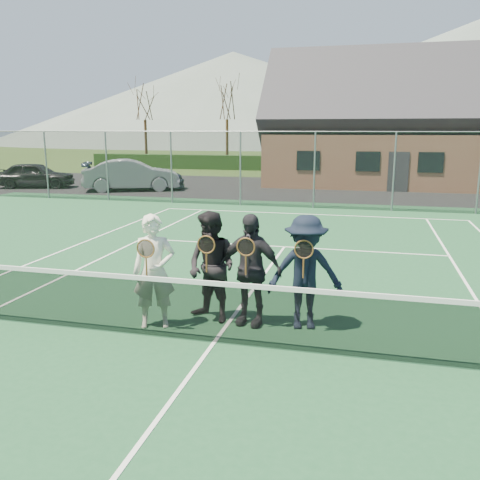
{
  "coord_description": "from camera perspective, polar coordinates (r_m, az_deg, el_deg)",
  "views": [
    {
      "loc": [
        2.07,
        -6.65,
        3.09
      ],
      "look_at": [
        0.01,
        1.5,
        1.25
      ],
      "focal_mm": 38.0,
      "sensor_mm": 36.0,
      "label": 1
    }
  ],
  "objects": [
    {
      "name": "tree_c",
      "position": [
        39.75,
        14.6,
        15.85
      ],
      "size": [
        3.2,
        3.2,
        7.77
      ],
      "color": "#392314",
      "rests_on": "ground"
    },
    {
      "name": "car_b",
      "position": [
        26.68,
        -12.07,
        7.13
      ],
      "size": [
        5.08,
        3.48,
        1.59
      ],
      "primitive_type": "imported",
      "rotation": [
        0.0,
        0.0,
        1.99
      ],
      "color": "#93979B",
      "rests_on": "ground"
    },
    {
      "name": "court_markings",
      "position": [
        7.61,
        -2.92,
        -11.42
      ],
      "size": [
        11.03,
        23.83,
        0.01
      ],
      "color": "white",
      "rests_on": "court_surface"
    },
    {
      "name": "hill_west",
      "position": [
        105.36,
        -0.77,
        15.55
      ],
      "size": [
        110.0,
        110.0,
        18.0
      ],
      "primitive_type": "cone",
      "color": "#57685D",
      "rests_on": "ground"
    },
    {
      "name": "clubhouse",
      "position": [
        30.72,
        18.28,
        13.41
      ],
      "size": [
        15.6,
        8.2,
        7.7
      ],
      "color": "#9E6B4C",
      "rests_on": "ground"
    },
    {
      "name": "car_a",
      "position": [
        29.58,
        -22.03,
        6.79
      ],
      "size": [
        4.33,
        2.68,
        1.38
      ],
      "primitive_type": "imported",
      "rotation": [
        0.0,
        0.0,
        1.85
      ],
      "color": "black",
      "rests_on": "ground"
    },
    {
      "name": "tree_b",
      "position": [
        41.26,
        -1.48,
        16.08
      ],
      "size": [
        3.2,
        3.2,
        7.77
      ],
      "color": "#3B2715",
      "rests_on": "ground"
    },
    {
      "name": "ground",
      "position": [
        26.91,
        9.71,
        5.57
      ],
      "size": [
        220.0,
        220.0,
        0.0
      ],
      "primitive_type": "plane",
      "color": "#2E4719",
      "rests_on": "ground"
    },
    {
      "name": "tree_a",
      "position": [
        43.66,
        -10.71,
        15.68
      ],
      "size": [
        3.2,
        3.2,
        7.77
      ],
      "color": "#392314",
      "rests_on": "ground"
    },
    {
      "name": "hill_centre",
      "position": [
        103.52,
        25.08,
        15.6
      ],
      "size": [
        120.0,
        120.0,
        22.0
      ],
      "primitive_type": "cone",
      "color": "slate",
      "rests_on": "ground"
    },
    {
      "name": "player_a",
      "position": [
        8.03,
        -9.63,
        -3.5
      ],
      "size": [
        0.76,
        0.63,
        1.8
      ],
      "color": "white",
      "rests_on": "court_surface"
    },
    {
      "name": "perimeter_fence",
      "position": [
        20.32,
        8.35,
        7.79
      ],
      "size": [
        30.07,
        0.07,
        3.02
      ],
      "color": "slate",
      "rests_on": "ground"
    },
    {
      "name": "player_c",
      "position": [
        8.02,
        1.1,
        -3.34
      ],
      "size": [
        1.11,
        0.59,
        1.8
      ],
      "color": "#232227",
      "rests_on": "court_surface"
    },
    {
      "name": "player_d",
      "position": [
        7.93,
        7.35,
        -3.64
      ],
      "size": [
        1.28,
        0.9,
        1.8
      ],
      "color": "black",
      "rests_on": "court_surface"
    },
    {
      "name": "car_c",
      "position": [
        27.16,
        -11.72,
        7.12
      ],
      "size": [
        5.53,
        3.98,
        1.49
      ],
      "primitive_type": "imported",
      "rotation": [
        0.0,
        0.0,
        1.99
      ],
      "color": "#1A2535",
      "rests_on": "ground"
    },
    {
      "name": "player_b",
      "position": [
        8.18,
        -3.18,
        -3.04
      ],
      "size": [
        1.08,
        0.98,
        1.8
      ],
      "color": "black",
      "rests_on": "court_surface"
    },
    {
      "name": "court_surface",
      "position": [
        7.62,
        -2.92,
        -11.52
      ],
      "size": [
        30.0,
        30.0,
        0.02
      ],
      "primitive_type": "cube",
      "color": "#1C4C2B",
      "rests_on": "ground"
    },
    {
      "name": "hedge_row",
      "position": [
        38.79,
        11.2,
        8.35
      ],
      "size": [
        40.0,
        1.2,
        1.1
      ],
      "primitive_type": "cube",
      "color": "black",
      "rests_on": "ground"
    },
    {
      "name": "tarmac_carpark",
      "position": [
        27.51,
        1.34,
        5.89
      ],
      "size": [
        40.0,
        12.0,
        0.01
      ],
      "primitive_type": "cube",
      "color": "black",
      "rests_on": "ground"
    },
    {
      "name": "tennis_net",
      "position": [
        7.42,
        -2.97,
        -7.78
      ],
      "size": [
        11.68,
        0.08,
        1.1
      ],
      "color": "slate",
      "rests_on": "ground"
    }
  ]
}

